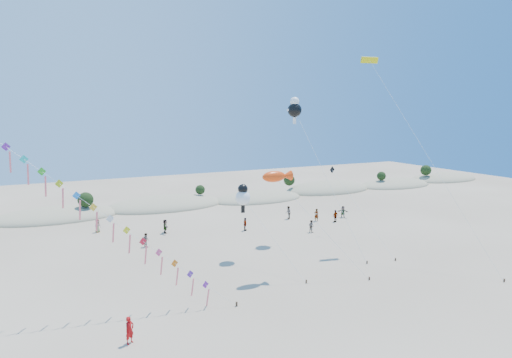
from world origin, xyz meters
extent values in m
plane|color=gray|center=(0.00, 0.00, 0.00)|extent=(160.00, 160.00, 0.00)
ellipsoid|color=gray|center=(-16.00, 44.60, 0.00)|extent=(17.60, 9.68, 3.00)
ellipsoid|color=#223E16|center=(-16.00, 44.60, 0.83)|extent=(14.08, 6.34, 0.70)
ellipsoid|color=gray|center=(0.00, 45.30, 0.00)|extent=(19.00, 10.45, 3.40)
ellipsoid|color=#223E16|center=(0.00, 45.30, 0.94)|extent=(15.20, 6.84, 0.76)
ellipsoid|color=gray|center=(16.00, 43.90, 0.00)|extent=(16.40, 9.02, 2.80)
ellipsoid|color=#223E16|center=(16.00, 43.90, 0.77)|extent=(13.12, 5.90, 0.66)
ellipsoid|color=gray|center=(32.00, 45.70, 0.00)|extent=(18.00, 9.90, 3.80)
ellipsoid|color=#223E16|center=(32.00, 45.70, 1.04)|extent=(14.40, 6.48, 0.72)
ellipsoid|color=gray|center=(48.00, 44.50, 0.00)|extent=(16.80, 9.24, 3.00)
ellipsoid|color=#223E16|center=(48.00, 44.50, 0.83)|extent=(13.44, 6.05, 0.67)
ellipsoid|color=gray|center=(64.00, 45.90, 0.00)|extent=(17.60, 9.68, 3.20)
ellipsoid|color=#223E16|center=(64.00, 45.90, 0.88)|extent=(14.08, 6.34, 0.70)
sphere|color=black|center=(-12.00, 43.40, 2.48)|extent=(2.20, 2.20, 2.20)
sphere|color=black|center=(6.00, 45.40, 2.24)|extent=(1.60, 1.60, 1.60)
sphere|color=black|center=(24.00, 46.80, 2.44)|extent=(2.10, 2.10, 2.10)
sphere|color=black|center=(44.00, 44.10, 2.32)|extent=(1.80, 1.80, 1.80)
sphere|color=black|center=(58.00, 45.60, 2.52)|extent=(2.30, 2.30, 2.30)
cube|color=#3F2D1E|center=(-3.96, 6.94, 0.17)|extent=(0.12, 0.12, 0.35)
cylinder|color=silver|center=(-17.86, 12.24, 11.56)|extent=(27.83, 10.64, 23.14)
cube|color=purple|center=(-6.17, 7.78, 1.84)|extent=(1.18, 0.46, 1.25)
cube|color=#EB6376|center=(-5.99, 7.83, 0.74)|extent=(0.19, 0.45, 1.55)
cube|color=#5D28A0|center=(-7.24, 8.19, 2.73)|extent=(1.18, 0.46, 1.25)
cube|color=#EB6376|center=(-7.06, 8.24, 1.63)|extent=(0.19, 0.45, 1.55)
cube|color=orange|center=(-8.30, 8.60, 3.61)|extent=(1.18, 0.46, 1.25)
cube|color=#EB6376|center=(-8.12, 8.65, 2.51)|extent=(0.19, 0.45, 1.55)
cube|color=#E34780|center=(-9.37, 9.00, 4.50)|extent=(1.18, 0.46, 1.25)
cube|color=#EB6376|center=(-9.19, 9.05, 3.40)|extent=(0.19, 0.45, 1.55)
cube|color=red|center=(-10.44, 9.41, 5.39)|extent=(1.18, 0.46, 1.25)
cube|color=#EB6376|center=(-10.26, 9.46, 4.29)|extent=(0.19, 0.45, 1.55)
cube|color=yellow|center=(-11.50, 9.82, 6.27)|extent=(1.18, 0.46, 1.25)
cube|color=#EB6376|center=(-11.32, 9.87, 5.17)|extent=(0.19, 0.45, 1.55)
cube|color=silver|center=(-12.57, 10.22, 7.16)|extent=(1.18, 0.46, 1.25)
cube|color=#EB6376|center=(-12.39, 10.27, 6.06)|extent=(0.19, 0.45, 1.55)
cube|color=yellow|center=(-13.63, 10.63, 8.05)|extent=(1.18, 0.46, 1.25)
cube|color=#EB6376|center=(-13.45, 10.68, 6.95)|extent=(0.19, 0.45, 1.55)
cube|color=#1B85EB|center=(-14.70, 11.04, 8.93)|extent=(1.18, 0.46, 1.25)
cube|color=#EB6376|center=(-14.52, 11.09, 7.83)|extent=(0.19, 0.45, 1.55)
cube|color=#B7C817|center=(-15.77, 11.45, 9.82)|extent=(1.18, 0.46, 1.25)
cube|color=#EB6376|center=(-15.59, 11.50, 8.72)|extent=(0.19, 0.45, 1.55)
cube|color=green|center=(-16.83, 11.85, 10.71)|extent=(1.18, 0.46, 1.25)
cube|color=#EB6376|center=(-16.65, 11.90, 9.61)|extent=(0.19, 0.45, 1.55)
cube|color=#1BCBBA|center=(-17.90, 12.26, 11.59)|extent=(1.18, 0.46, 1.25)
cube|color=#EB6376|center=(-17.72, 12.31, 10.49)|extent=(0.19, 0.45, 1.55)
cube|color=purple|center=(-18.97, 12.67, 12.48)|extent=(1.18, 0.46, 1.25)
cube|color=#EB6376|center=(-18.79, 12.72, 11.38)|extent=(0.19, 0.45, 1.55)
cube|color=#3F2D1E|center=(8.85, 6.59, 0.15)|extent=(0.10, 0.10, 0.30)
cylinder|color=silver|center=(5.33, 9.12, 4.59)|extent=(7.07, 5.10, 9.19)
ellipsoid|color=#F4400C|center=(1.81, 11.66, 9.18)|extent=(2.31, 1.02, 1.02)
cone|color=#F4400C|center=(3.10, 11.66, 9.18)|extent=(0.92, 0.92, 0.92)
cube|color=#3F2D1E|center=(3.38, 8.46, 0.15)|extent=(0.10, 0.10, 0.30)
cylinder|color=silver|center=(2.30, 12.86, 3.14)|extent=(2.18, 8.81, 6.31)
sphere|color=white|center=(1.23, 17.26, 6.29)|extent=(1.53, 1.53, 1.53)
sphere|color=black|center=(1.23, 17.26, 7.20)|extent=(1.02, 1.02, 1.02)
cube|color=black|center=(1.23, 17.26, 5.12)|extent=(0.35, 0.18, 0.80)
cube|color=#3F2D1E|center=(11.50, 10.01, 0.15)|extent=(0.10, 0.10, 0.30)
cylinder|color=silver|center=(10.77, 15.98, 7.60)|extent=(1.48, 11.97, 15.21)
sphere|color=black|center=(10.05, 21.96, 15.20)|extent=(1.66, 1.66, 1.66)
sphere|color=white|center=(10.05, 21.96, 16.19)|extent=(1.08, 1.08, 1.08)
cube|color=white|center=(10.05, 21.96, 13.97)|extent=(0.35, 0.18, 0.80)
cube|color=white|center=(9.35, 21.96, 15.20)|extent=(0.60, 0.15, 0.25)
cube|color=white|center=(10.75, 21.96, 15.20)|extent=(0.60, 0.15, 0.25)
cube|color=#3F2D1E|center=(19.33, 1.01, 0.15)|extent=(0.10, 0.10, 0.30)
cylinder|color=silver|center=(17.83, 8.75, 10.32)|extent=(3.04, 15.52, 20.66)
cube|color=yellow|center=(16.32, 16.50, 20.65)|extent=(2.03, 0.83, 0.71)
cube|color=black|center=(16.32, 16.52, 20.65)|extent=(1.96, 0.51, 0.19)
cube|color=#3F2D1E|center=(14.65, 9.41, 0.15)|extent=(0.10, 0.10, 0.30)
cylinder|color=silver|center=(15.01, 15.48, 3.93)|extent=(0.74, 12.15, 7.88)
cube|color=black|center=(15.37, 21.54, 7.86)|extent=(0.88, 0.26, 0.90)
imported|color=#A90D0F|center=(-12.33, 4.99, 0.91)|extent=(0.79, 0.73, 1.82)
imported|color=slate|center=(-7.15, 25.17, 0.78)|extent=(0.81, 0.91, 1.57)
imported|color=slate|center=(5.63, 26.44, 0.84)|extent=(0.92, 1.04, 1.68)
imported|color=slate|center=(12.81, 22.12, 0.78)|extent=(0.77, 0.89, 1.55)
imported|color=slate|center=(16.55, 26.55, 0.89)|extent=(0.70, 0.50, 1.78)
imported|color=slate|center=(13.64, 29.30, 0.92)|extent=(1.00, 1.10, 1.84)
imported|color=slate|center=(-11.40, 33.87, 0.83)|extent=(0.96, 0.90, 1.65)
imported|color=slate|center=(18.67, 25.04, 0.84)|extent=(1.03, 0.55, 1.67)
imported|color=slate|center=(21.20, 26.70, 0.83)|extent=(1.47, 1.39, 1.65)
imported|color=slate|center=(-3.84, 29.70, 0.87)|extent=(0.69, 1.66, 1.74)
camera|label=1|loc=(-16.24, -21.84, 14.75)|focal=30.00mm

